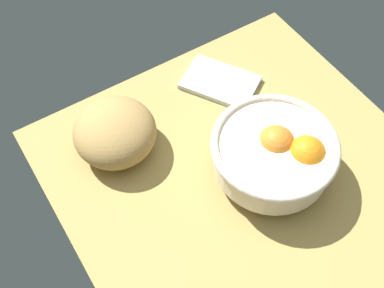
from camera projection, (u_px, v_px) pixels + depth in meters
ground_plane at (246, 183)px, 95.17cm from camera, size 68.91×67.21×3.00cm
fruit_bowl at (276, 153)px, 89.58cm from camera, size 23.23×23.23×10.98cm
bread_loaf at (115, 132)px, 94.31cm from camera, size 21.75×21.58×9.56cm
napkin_folded at (220, 82)px, 106.92cm from camera, size 18.59×16.88×1.25cm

